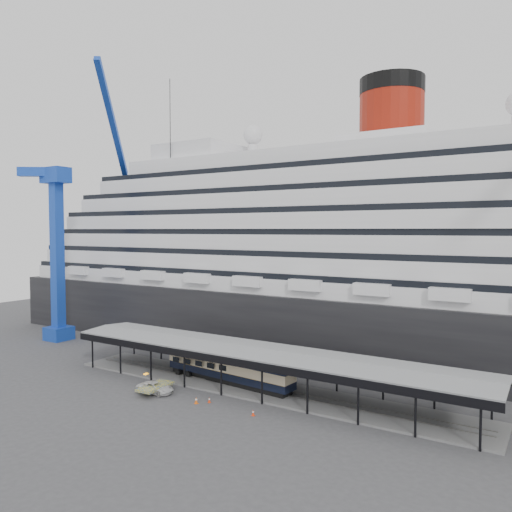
# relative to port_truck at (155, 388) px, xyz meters

# --- Properties ---
(ground) EXTENTS (200.00, 200.00, 0.00)m
(ground) POSITION_rel_port_truck_xyz_m (10.26, 2.73, -0.66)
(ground) COLOR #3C3C3F
(ground) RESTS_ON ground
(cruise_ship) EXTENTS (130.00, 30.00, 43.90)m
(cruise_ship) POSITION_rel_port_truck_xyz_m (10.31, 34.73, 17.69)
(cruise_ship) COLOR black
(cruise_ship) RESTS_ON ground
(platform_canopy) EXTENTS (56.00, 9.18, 5.30)m
(platform_canopy) POSITION_rel_port_truck_xyz_m (10.26, 7.73, 1.70)
(platform_canopy) COLOR slate
(platform_canopy) RESTS_ON ground
(crane_blue) EXTENTS (22.63, 19.19, 47.60)m
(crane_blue) POSITION_rel_port_truck_xyz_m (-34.85, 13.35, 19.30)
(crane_blue) COLOR #1843B8
(crane_blue) RESTS_ON ground
(port_truck) EXTENTS (4.88, 2.52, 1.32)m
(port_truck) POSITION_rel_port_truck_xyz_m (0.00, 0.00, 0.00)
(port_truck) COLOR silver
(port_truck) RESTS_ON ground
(pullman_carriage) EXTENTS (19.66, 4.41, 19.15)m
(pullman_carriage) POSITION_rel_port_truck_xyz_m (5.53, 7.73, 1.70)
(pullman_carriage) COLOR black
(pullman_carriage) RESTS_ON ground
(traffic_cone_left) EXTENTS (0.44, 0.44, 0.65)m
(traffic_cone_left) POSITION_rel_port_truck_xyz_m (7.69, 0.82, -0.33)
(traffic_cone_left) COLOR red
(traffic_cone_left) RESTS_ON ground
(traffic_cone_mid) EXTENTS (0.54, 0.54, 0.80)m
(traffic_cone_mid) POSITION_rel_port_truck_xyz_m (6.63, -0.27, -0.26)
(traffic_cone_mid) COLOR #EF5E0D
(traffic_cone_mid) RESTS_ON ground
(traffic_cone_right) EXTENTS (0.36, 0.36, 0.68)m
(traffic_cone_right) POSITION_rel_port_truck_xyz_m (14.20, 0.05, -0.32)
(traffic_cone_right) COLOR #F4350D
(traffic_cone_right) RESTS_ON ground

